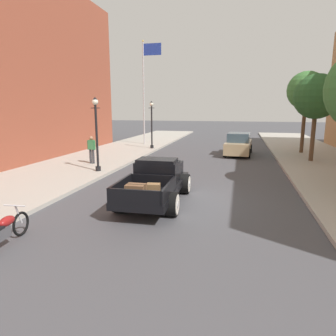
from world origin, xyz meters
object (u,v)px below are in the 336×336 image
at_px(car_background_tan, 238,145).
at_px(flagpole, 146,82).
at_px(hotrod_truck_black, 157,181).
at_px(street_tree_second, 317,97).
at_px(street_tree_third, 306,91).
at_px(motorcycle_parked, 2,231).
at_px(street_lamp_far, 152,121).
at_px(pedestrian_sidewalk_left, 92,148).
at_px(street_lamp_near, 96,129).

height_order(car_background_tan, flagpole, flagpole).
bearing_deg(hotrod_truck_black, car_background_tan, 76.63).
relative_size(flagpole, street_tree_second, 1.71).
bearing_deg(street_tree_third, motorcycle_parked, -119.17).
distance_m(motorcycle_parked, street_lamp_far, 18.17).
height_order(pedestrian_sidewalk_left, street_tree_second, street_tree_second).
height_order(motorcycle_parked, street_tree_second, street_tree_second).
relative_size(motorcycle_parked, street_tree_second, 0.40).
distance_m(flagpole, street_tree_third, 13.32).
distance_m(hotrod_truck_black, flagpole, 17.81).
bearing_deg(motorcycle_parked, hotrod_truck_black, 60.39).
xyz_separation_m(motorcycle_parked, street_lamp_far, (-1.44, 18.01, 1.94)).
distance_m(motorcycle_parked, street_tree_third, 21.34).
bearing_deg(street_tree_second, motorcycle_parked, -124.79).
bearing_deg(street_lamp_far, street_lamp_near, -91.00).
distance_m(pedestrian_sidewalk_left, street_tree_second, 14.02).
height_order(pedestrian_sidewalk_left, street_tree_third, street_tree_third).
bearing_deg(pedestrian_sidewalk_left, hotrod_truck_black, -45.23).
bearing_deg(motorcycle_parked, street_tree_second, 55.21).
height_order(hotrod_truck_black, flagpole, flagpole).
bearing_deg(car_background_tan, motorcycle_parked, -108.27).
bearing_deg(street_tree_second, car_background_tan, 152.33).
bearing_deg(pedestrian_sidewalk_left, motorcycle_parked, -74.16).
bearing_deg(street_tree_third, hotrod_truck_black, -119.02).
height_order(motorcycle_parked, street_lamp_near, street_lamp_near).
relative_size(hotrod_truck_black, motorcycle_parked, 2.35).
height_order(pedestrian_sidewalk_left, street_lamp_far, street_lamp_far).
distance_m(street_lamp_far, street_tree_third, 11.86).
bearing_deg(hotrod_truck_black, street_lamp_far, 107.28).
height_order(car_background_tan, street_tree_third, street_tree_third).
xyz_separation_m(hotrod_truck_black, street_lamp_far, (-4.13, 13.28, 1.63)).
height_order(hotrod_truck_black, pedestrian_sidewalk_left, pedestrian_sidewalk_left).
xyz_separation_m(street_lamp_near, street_tree_second, (11.71, 6.04, 1.72)).
relative_size(car_background_tan, flagpole, 0.48).
bearing_deg(hotrod_truck_black, pedestrian_sidewalk_left, 134.77).
relative_size(car_background_tan, street_lamp_near, 1.14).
distance_m(hotrod_truck_black, motorcycle_parked, 5.45).
xyz_separation_m(car_background_tan, street_lamp_far, (-7.03, 1.10, 1.62)).
bearing_deg(hotrod_truck_black, flagpole, 108.75).
relative_size(street_tree_second, street_tree_third, 0.90).
relative_size(car_background_tan, street_lamp_far, 1.14).
bearing_deg(street_tree_second, street_lamp_far, 163.27).
xyz_separation_m(pedestrian_sidewalk_left, street_tree_third, (13.15, 7.85, 3.58)).
bearing_deg(motorcycle_parked, pedestrian_sidewalk_left, 105.84).
bearing_deg(motorcycle_parked, car_background_tan, 71.73).
relative_size(hotrod_truck_black, street_tree_second, 0.93).
relative_size(street_lamp_near, street_lamp_far, 1.00).
bearing_deg(car_background_tan, street_tree_third, 16.39).
distance_m(street_lamp_near, flagpole, 12.92).
xyz_separation_m(hotrod_truck_black, street_lamp_near, (-4.30, 3.77, 1.63)).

